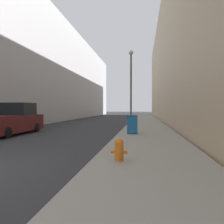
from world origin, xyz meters
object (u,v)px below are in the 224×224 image
fire_hydrant (119,149)px  lamppost (131,83)px  trash_bin (132,124)px  pickup_truck (12,121)px

fire_hydrant → lamppost: size_ratio=0.11×
trash_bin → fire_hydrant: bearing=-90.3°
trash_bin → lamppost: lamppost is taller
fire_hydrant → trash_bin: (0.04, 7.05, 0.23)m
trash_bin → lamppost: 4.20m
lamppost → fire_hydrant: bearing=-88.7°
fire_hydrant → pickup_truck: 10.54m
fire_hydrant → pickup_truck: pickup_truck is taller
fire_hydrant → lamppost: 10.56m
fire_hydrant → lamppost: (-0.22, 10.09, 3.11)m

